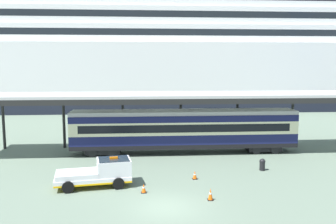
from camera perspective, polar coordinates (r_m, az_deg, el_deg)
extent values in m
plane|color=slate|center=(22.69, -0.24, -14.52)|extent=(400.00, 400.00, 0.00)
cube|color=black|center=(79.38, -15.63, 2.41)|extent=(142.43, 30.93, 3.64)
cube|color=silver|center=(79.10, -15.78, 6.79)|extent=(142.43, 30.93, 8.49)
cube|color=silver|center=(79.27, -15.94, 10.97)|extent=(131.04, 28.45, 3.09)
cube|color=black|center=(65.48, -18.48, 11.80)|extent=(125.34, 0.12, 1.11)
cube|color=silver|center=(79.53, -16.02, 13.19)|extent=(125.80, 27.31, 3.09)
cube|color=black|center=(66.35, -18.47, 14.42)|extent=(120.33, 0.12, 1.11)
cube|color=silver|center=(79.90, -16.10, 15.39)|extent=(120.55, 26.18, 3.09)
cube|color=#B5B5B5|center=(35.19, 2.44, 2.69)|extent=(41.56, 5.85, 0.25)
cube|color=black|center=(32.43, 3.02, 1.61)|extent=(41.56, 0.20, 0.50)
cylinder|color=black|center=(40.20, -24.16, -1.44)|extent=(0.28, 0.28, 5.43)
cylinder|color=black|center=(38.59, -15.84, -1.41)|extent=(0.28, 0.28, 5.43)
cylinder|color=black|center=(37.84, -7.00, -1.35)|extent=(0.28, 0.28, 5.43)
cylinder|color=black|center=(38.01, 1.98, -1.26)|extent=(0.28, 0.28, 5.43)
cylinder|color=black|center=(39.10, 10.66, -1.14)|extent=(0.28, 0.28, 5.43)
cylinder|color=black|center=(41.03, 18.70, -1.00)|extent=(0.28, 0.28, 5.43)
cube|color=black|center=(35.41, 2.50, -4.99)|extent=(21.26, 2.80, 0.40)
cube|color=#141947|center=(35.27, 2.50, -3.96)|extent=(21.26, 2.80, 0.90)
cube|color=beige|center=(35.08, 2.51, -2.27)|extent=(21.26, 2.80, 1.20)
cube|color=black|center=(33.73, 2.79, -2.59)|extent=(19.56, 0.08, 0.72)
cube|color=#141947|center=(34.93, 2.52, -0.82)|extent=(21.26, 2.80, 0.60)
cube|color=#AAAAAA|center=(34.87, 2.52, -0.04)|extent=(21.26, 2.69, 0.36)
cube|color=black|center=(35.44, -9.96, -5.75)|extent=(3.20, 2.35, 0.50)
cylinder|color=black|center=(34.41, -11.65, -6.24)|extent=(0.84, 0.12, 0.84)
cylinder|color=black|center=(34.22, -8.64, -6.25)|extent=(0.84, 0.12, 0.84)
cube|color=black|center=(37.16, 14.34, -5.25)|extent=(3.20, 2.35, 0.50)
cylinder|color=black|center=(35.80, 13.57, -5.76)|extent=(0.84, 0.12, 0.84)
cylinder|color=black|center=(36.39, 16.28, -5.64)|extent=(0.84, 0.12, 0.84)
cube|color=white|center=(26.53, -11.54, -10.03)|extent=(5.45, 2.79, 0.36)
cube|color=#F2B20C|center=(26.57, -11.54, -10.30)|extent=(5.45, 2.81, 0.12)
cube|color=white|center=(26.40, -8.39, -8.40)|extent=(2.56, 2.25, 1.10)
cube|color=#19232D|center=(26.31, -8.41, -7.67)|extent=(2.34, 2.14, 0.44)
cube|color=orange|center=(26.23, -8.42, -7.08)|extent=(0.58, 0.29, 0.16)
cube|color=white|center=(26.43, -13.85, -9.36)|extent=(3.18, 2.35, 0.36)
cylinder|color=black|center=(27.63, -8.10, -9.64)|extent=(0.83, 0.37, 0.80)
cylinder|color=black|center=(25.73, -7.69, -10.93)|extent=(0.83, 0.37, 0.80)
cylinder|color=black|center=(27.56, -15.11, -9.87)|extent=(0.83, 0.37, 0.80)
cylinder|color=black|center=(25.65, -15.25, -11.19)|extent=(0.83, 0.37, 0.80)
cube|color=black|center=(23.88, 6.59, -13.37)|extent=(0.36, 0.36, 0.04)
cone|color=#EA590F|center=(23.75, 6.60, -12.51)|extent=(0.30, 0.30, 0.72)
cylinder|color=white|center=(23.74, 6.60, -12.43)|extent=(0.17, 0.17, 0.10)
cube|color=black|center=(25.03, -3.78, -12.34)|extent=(0.36, 0.36, 0.04)
cone|color=#EA590F|center=(24.93, -3.79, -11.67)|extent=(0.30, 0.30, 0.58)
cylinder|color=white|center=(24.92, -3.79, -11.60)|extent=(0.17, 0.17, 0.08)
cube|color=black|center=(27.80, 4.18, -10.29)|extent=(0.36, 0.36, 0.04)
cone|color=#EA590F|center=(27.71, 4.18, -9.68)|extent=(0.30, 0.30, 0.57)
cylinder|color=white|center=(27.70, 4.18, -9.63)|extent=(0.17, 0.17, 0.08)
cylinder|color=black|center=(30.73, 14.41, -8.13)|extent=(0.44, 0.44, 0.70)
sphere|color=black|center=(30.64, 14.43, -7.46)|extent=(0.48, 0.48, 0.48)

